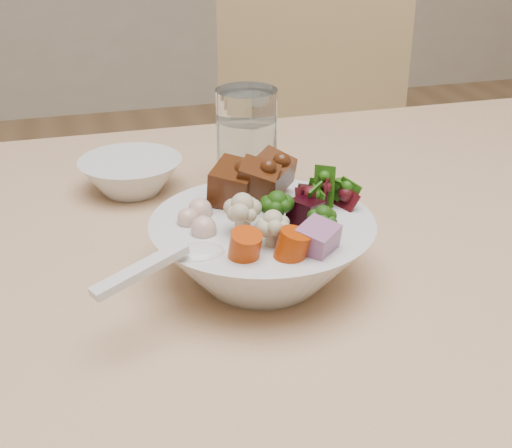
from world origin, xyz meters
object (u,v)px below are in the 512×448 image
(chair_far, at_px, (314,151))
(food_bowl, at_px, (263,245))
(side_bowl, at_px, (131,176))
(dining_table, at_px, (376,274))
(water_glass, at_px, (247,145))

(chair_far, height_order, food_bowl, chair_far)
(chair_far, bearing_deg, side_bowl, -115.01)
(dining_table, bearing_deg, food_bowl, -153.10)
(food_bowl, relative_size, side_bowl, 1.69)
(dining_table, bearing_deg, water_glass, 132.39)
(water_glass, relative_size, side_bowl, 1.01)
(dining_table, bearing_deg, chair_far, 76.24)
(chair_far, distance_m, water_glass, 0.67)
(food_bowl, xyz_separation_m, side_bowl, (-0.10, 0.26, -0.02))
(chair_far, bearing_deg, dining_table, -88.04)
(chair_far, height_order, water_glass, chair_far)
(food_bowl, distance_m, water_glass, 0.23)
(food_bowl, bearing_deg, side_bowl, 111.53)
(side_bowl, bearing_deg, dining_table, -32.51)
(water_glass, distance_m, side_bowl, 0.16)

